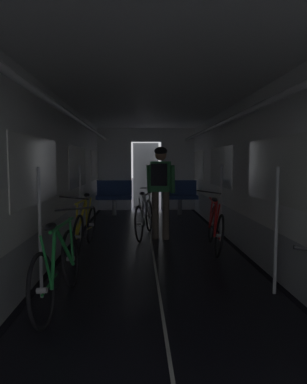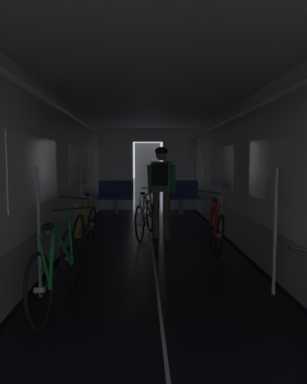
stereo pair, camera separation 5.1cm
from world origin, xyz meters
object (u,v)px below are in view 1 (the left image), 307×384
Objects in this scene: bench_seat_far_right at (179,194)px; bicycle_silver_in_aisle at (145,217)px; bicycle_red at (215,227)px; person_cyclist_aisle at (160,182)px; bicycle_green at (58,268)px; bicycle_yellow at (85,227)px; bench_seat_far_left at (114,194)px.

bench_seat_far_right is 0.59× the size of bicycle_silver_in_aisle.
person_cyclist_aisle reaches higher than bicycle_red.
bicycle_green is (-2.08, -2.21, 0.00)m from bicycle_red.
bench_seat_far_right is 0.58× the size of bicycle_red.
bicycle_green is 2.25m from bicycle_yellow.
bench_seat_far_right is (1.80, 0.00, 0.00)m from bench_seat_far_left.
bicycle_yellow is at bearing 178.95° from bicycle_red.
bench_seat_far_right is 6.48m from bicycle_green.
bench_seat_far_right reaches higher than bicycle_green.
person_cyclist_aisle is at bearing -102.83° from bench_seat_far_right.
bench_seat_far_left is at bearing 88.74° from bicycle_green.
bicycle_green is at bearing -105.67° from bicycle_silver_in_aisle.
bench_seat_far_right is at bearing 72.62° from bicycle_green.
person_cyclist_aisle is (1.29, 0.78, 0.69)m from bicycle_yellow.
bicycle_green is 1.01× the size of bicycle_silver_in_aisle.
bicycle_red is 1.37m from person_cyclist_aisle.
bicycle_red is at bearing 46.81° from bicycle_green.
bench_seat_far_right is at bearing 77.17° from person_cyclist_aisle.
bench_seat_far_left is at bearing 116.06° from bicycle_red.
bicycle_green and bicycle_yellow have the same top height.
bicycle_green is 1.00× the size of bicycle_yellow.
bicycle_green is (-0.14, -6.19, -0.19)m from bench_seat_far_left.
bicycle_red is 1.01× the size of bicycle_silver_in_aisle.
person_cyclist_aisle reaches higher than bench_seat_far_right.
bench_seat_far_left reaches higher than bicycle_yellow.
bicycle_green is 3.34m from person_cyclist_aisle.
bicycle_yellow is (-0.07, 2.25, 0.00)m from bicycle_green.
bicycle_red reaches higher than bicycle_green.
bicycle_silver_in_aisle is at bearing 136.91° from bicycle_red.
bench_seat_far_left is at bearing 108.94° from person_cyclist_aisle.
bicycle_red reaches higher than bicycle_silver_in_aisle.
bench_seat_far_left reaches higher than bicycle_green.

